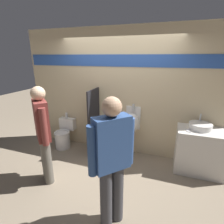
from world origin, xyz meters
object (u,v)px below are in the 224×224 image
cell_phone (188,131)px  person_in_vest (43,132)px  person_with_lanyard (112,159)px  urinal_near_counter (132,123)px  toilet (64,135)px  sink_basin (200,126)px

cell_phone → person_in_vest: (-2.29, -1.04, 0.08)m
person_with_lanyard → urinal_near_counter: bearing=47.6°
urinal_near_counter → toilet: 1.70m
sink_basin → person_with_lanyard: person_with_lanyard is taller
person_in_vest → urinal_near_counter: bearing=-90.5°
person_in_vest → person_with_lanyard: (1.34, -0.41, 0.01)m
cell_phone → sink_basin: bearing=38.8°
person_in_vest → cell_phone: bearing=-112.9°
toilet → person_in_vest: person_in_vest is taller
urinal_near_counter → person_with_lanyard: 1.71m
sink_basin → cell_phone: 0.27m
urinal_near_counter → toilet: urinal_near_counter is taller
sink_basin → person_in_vest: 2.78m
toilet → cell_phone: bearing=-2.2°
sink_basin → person_with_lanyard: bearing=-125.6°
cell_phone → toilet: bearing=177.8°
sink_basin → toilet: bearing=-178.7°
cell_phone → toilet: cell_phone is taller
cell_phone → urinal_near_counter: size_ratio=0.12×
sink_basin → person_with_lanyard: size_ratio=0.23×
cell_phone → person_with_lanyard: bearing=-123.2°
toilet → person_in_vest: 1.38m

